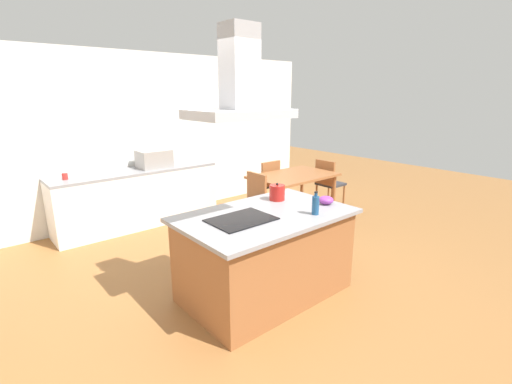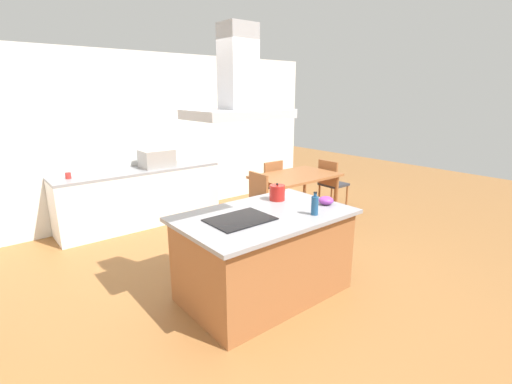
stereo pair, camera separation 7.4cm
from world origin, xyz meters
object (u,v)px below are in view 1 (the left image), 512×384
range_hood (240,89)px  coffee_mug_red (65,176)px  chair_at_left_end (251,199)px  chair_facing_back_wall (267,181)px  chair_at_right_end (328,180)px  dining_table (293,179)px  cooktop (241,220)px  tea_kettle (277,192)px  olive_oil_bottle (316,205)px  mixing_bowl (326,200)px  countertop_microwave (154,159)px

range_hood → coffee_mug_red: bearing=106.3°
chair_at_left_end → chair_facing_back_wall: 1.13m
chair_at_right_end → range_hood: (-3.20, -1.51, 1.59)m
chair_at_right_end → range_hood: size_ratio=0.99×
coffee_mug_red → dining_table: (3.13, -1.38, -0.28)m
cooktop → range_hood: range_hood is taller
coffee_mug_red → range_hood: range_hood is taller
tea_kettle → chair_facing_back_wall: 2.51m
dining_table → chair_facing_back_wall: (0.00, 0.67, -0.16)m
olive_oil_bottle → chair_facing_back_wall: bearing=57.3°
dining_table → chair_at_left_end: (-0.92, -0.00, -0.16)m
coffee_mug_red → dining_table: size_ratio=0.06×
chair_at_left_end → chair_at_right_end: size_ratio=1.00×
cooktop → dining_table: bearing=33.5°
chair_at_right_end → mixing_bowl: bearing=-142.1°
olive_oil_bottle → range_hood: bearing=152.8°
countertop_microwave → coffee_mug_red: bearing=179.5°
tea_kettle → mixing_bowl: 0.55m
mixing_bowl → dining_table: (1.27, 1.70, -0.28)m
chair_at_left_end → chair_at_right_end: bearing=0.0°
tea_kettle → chair_at_right_end: tea_kettle is taller
tea_kettle → olive_oil_bottle: (-0.06, -0.61, 0.01)m
tea_kettle → mixing_bowl: bearing=-57.0°
cooktop → chair_facing_back_wall: size_ratio=0.67×
coffee_mug_red → chair_facing_back_wall: 3.24m
countertop_microwave → chair_facing_back_wall: bearing=-21.2°
coffee_mug_red → chair_at_right_end: size_ratio=0.10×
countertop_microwave → coffee_mug_red: size_ratio=5.56×
cooktop → mixing_bowl: bearing=-10.5°
cooktop → countertop_microwave: bearing=80.6°
olive_oil_bottle → coffee_mug_red: bearing=115.1°
tea_kettle → chair_facing_back_wall: (1.56, 1.91, -0.48)m
coffee_mug_red → range_hood: 3.23m
chair_at_left_end → tea_kettle: bearing=-117.5°
dining_table → chair_at_right_end: 0.93m
chair_at_left_end → chair_facing_back_wall: (0.92, 0.67, 0.00)m
cooktop → chair_at_left_end: (1.37, 1.51, -0.40)m
dining_table → range_hood: range_hood is taller
cooktop → range_hood: size_ratio=0.67×
tea_kettle → range_hood: size_ratio=0.25×
mixing_bowl → chair_at_right_end: (2.18, 1.70, -0.44)m
coffee_mug_red → chair_at_right_end: bearing=-18.8°
mixing_bowl → chair_at_left_end: bearing=78.3°
olive_oil_bottle → tea_kettle: bearing=84.7°
mixing_bowl → dining_table: bearing=53.3°
chair_at_left_end → cooktop: bearing=-132.2°
countertop_microwave → chair_facing_back_wall: 2.01m
olive_oil_bottle → mixing_bowl: size_ratio=1.44×
dining_table → chair_facing_back_wall: size_ratio=1.57×
range_hood → chair_facing_back_wall: bearing=43.6°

